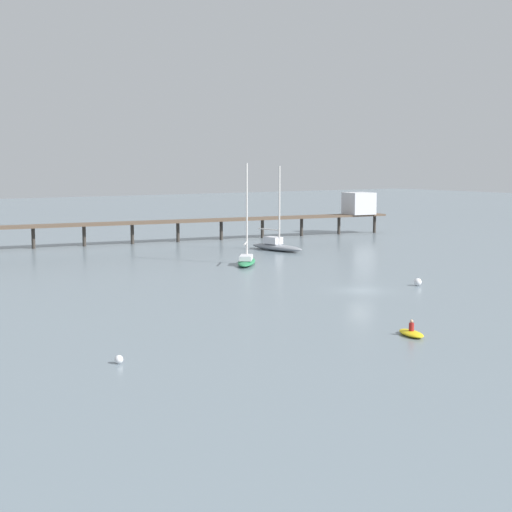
% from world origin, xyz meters
% --- Properties ---
extents(ground_plane, '(400.00, 400.00, 0.00)m').
position_xyz_m(ground_plane, '(0.00, 0.00, 0.00)').
color(ground_plane, slate).
extents(pier, '(85.73, 16.32, 6.82)m').
position_xyz_m(pier, '(14.66, 47.25, 3.73)').
color(pier, brown).
rests_on(pier, ground_plane).
extents(sailboat_green, '(6.23, 7.16, 11.75)m').
position_xyz_m(sailboat_green, '(1.37, 21.30, 0.68)').
color(sailboat_green, '#287F4C').
rests_on(sailboat_green, ground_plane).
extents(sailboat_gray, '(3.63, 9.36, 11.34)m').
position_xyz_m(sailboat_gray, '(12.54, 31.00, 0.74)').
color(sailboat_gray, gray).
rests_on(sailboat_gray, ground_plane).
extents(dinghy_yellow, '(1.89, 2.89, 1.14)m').
position_xyz_m(dinghy_yellow, '(-9.59, -15.98, 0.21)').
color(dinghy_yellow, yellow).
rests_on(dinghy_yellow, ground_plane).
extents(mooring_buoy_outer, '(0.74, 0.74, 0.74)m').
position_xyz_m(mooring_buoy_outer, '(6.56, -0.88, 0.37)').
color(mooring_buoy_outer, silver).
rests_on(mooring_buoy_outer, ground_plane).
extents(mooring_buoy_far, '(0.52, 0.52, 0.52)m').
position_xyz_m(mooring_buoy_far, '(-29.29, -11.56, 0.26)').
color(mooring_buoy_far, silver).
rests_on(mooring_buoy_far, ground_plane).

